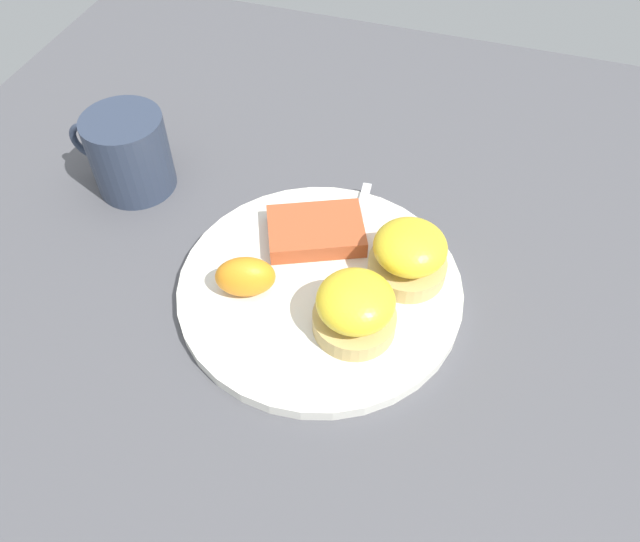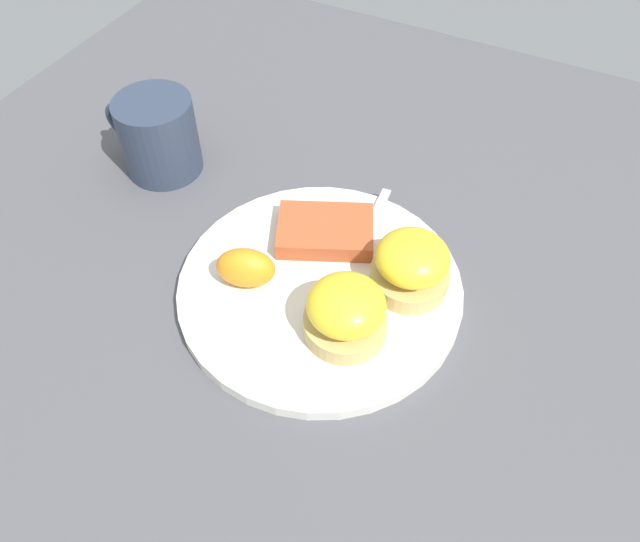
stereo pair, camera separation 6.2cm
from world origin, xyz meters
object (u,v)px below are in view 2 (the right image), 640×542
at_px(sandwich_benedict_left, 346,312).
at_px(fork, 351,264).
at_px(orange_wedge, 246,268).
at_px(cup, 158,136).
at_px(hashbrown_patty, 325,231).
at_px(sandwich_benedict_right, 411,265).

xyz_separation_m(sandwich_benedict_left, fork, (0.03, -0.08, -0.03)).
bearing_deg(orange_wedge, sandwich_benedict_left, 175.14).
xyz_separation_m(sandwich_benedict_left, cup, (0.31, -0.13, 0.00)).
xyz_separation_m(hashbrown_patty, orange_wedge, (0.04, 0.09, 0.01)).
relative_size(sandwich_benedict_right, orange_wedge, 1.34).
bearing_deg(hashbrown_patty, sandwich_benedict_right, 169.07).
distance_m(sandwich_benedict_left, sandwich_benedict_right, 0.09).
distance_m(sandwich_benedict_left, fork, 0.09).
height_order(orange_wedge, fork, orange_wedge).
relative_size(hashbrown_patty, cup, 0.83).
bearing_deg(cup, orange_wedge, 147.97).
height_order(hashbrown_patty, cup, cup).
height_order(sandwich_benedict_right, fork, sandwich_benedict_right).
bearing_deg(hashbrown_patty, cup, -7.10).
xyz_separation_m(sandwich_benedict_right, hashbrown_patty, (0.10, -0.02, -0.02)).
relative_size(sandwich_benedict_left, orange_wedge, 1.34).
bearing_deg(cup, fork, 169.09).
distance_m(hashbrown_patty, fork, 0.05).
distance_m(hashbrown_patty, cup, 0.24).
xyz_separation_m(sandwich_benedict_right, orange_wedge, (0.15, 0.07, -0.01)).
xyz_separation_m(fork, cup, (0.28, -0.05, 0.03)).
distance_m(sandwich_benedict_left, orange_wedge, 0.12).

